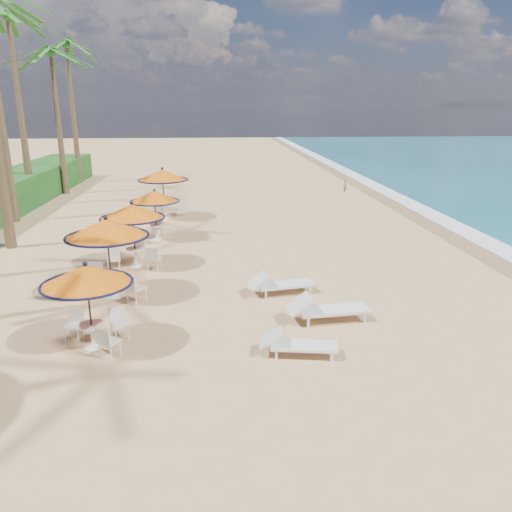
{
  "coord_description": "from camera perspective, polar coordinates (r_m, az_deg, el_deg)",
  "views": [
    {
      "loc": [
        -2.0,
        -10.66,
        5.53
      ],
      "look_at": [
        -0.85,
        3.59,
        1.2
      ],
      "focal_mm": 35.0,
      "sensor_mm": 36.0,
      "label": 1
    }
  ],
  "objects": [
    {
      "name": "ground",
      "position": [
        12.18,
        5.44,
        -10.25
      ],
      "size": [
        160.0,
        160.0,
        0.0
      ],
      "primitive_type": "plane",
      "color": "tan",
      "rests_on": "ground"
    },
    {
      "name": "foam_strip",
      "position": [
        24.19,
        23.41,
        2.23
      ],
      "size": [
        1.2,
        140.0,
        0.04
      ],
      "primitive_type": "cube",
      "color": "white",
      "rests_on": "ground"
    },
    {
      "name": "wetsand_band",
      "position": [
        23.78,
        21.49,
        2.22
      ],
      "size": [
        1.4,
        140.0,
        0.02
      ],
      "primitive_type": "cube",
      "color": "olive",
      "rests_on": "ground"
    },
    {
      "name": "station_0",
      "position": [
        12.03,
        -18.58,
        -3.21
      ],
      "size": [
        2.08,
        2.08,
        2.17
      ],
      "color": "black",
      "rests_on": "ground"
    },
    {
      "name": "station_1",
      "position": [
        15.02,
        -16.61,
        2.22
      ],
      "size": [
        2.41,
        2.41,
        2.51
      ],
      "color": "black",
      "rests_on": "ground"
    },
    {
      "name": "station_2",
      "position": [
        17.84,
        -13.89,
        4.06
      ],
      "size": [
        2.27,
        2.27,
        2.37
      ],
      "color": "black",
      "rests_on": "ground"
    },
    {
      "name": "station_3",
      "position": [
        21.55,
        -11.58,
        6.0
      ],
      "size": [
        2.1,
        2.1,
        2.19
      ],
      "color": "black",
      "rests_on": "ground"
    },
    {
      "name": "station_4",
      "position": [
        25.58,
        -10.53,
        8.43
      ],
      "size": [
        2.5,
        2.5,
        2.6
      ],
      "color": "black",
      "rests_on": "ground"
    },
    {
      "name": "lounger_near",
      "position": [
        11.63,
        4.59,
        -9.96
      ],
      "size": [
        1.84,
        0.83,
        0.64
      ],
      "rotation": [
        0.0,
        0.0,
        -0.16
      ],
      "color": "silver",
      "rests_on": "ground"
    },
    {
      "name": "lounger_mid",
      "position": [
        13.41,
        7.92,
        -5.97
      ],
      "size": [
        2.25,
        0.92,
        0.79
      ],
      "rotation": [
        0.0,
        0.0,
        0.11
      ],
      "color": "silver",
      "rests_on": "ground"
    },
    {
      "name": "lounger_far",
      "position": [
        15.18,
        2.67,
        -3.16
      ],
      "size": [
        2.1,
        1.0,
        0.72
      ],
      "rotation": [
        0.0,
        0.0,
        0.19
      ],
      "color": "silver",
      "rests_on": "ground"
    },
    {
      "name": "palm_5",
      "position": [
        31.32,
        -26.36,
        22.3
      ],
      "size": [
        5.0,
        5.0,
        10.24
      ],
      "color": "brown",
      "rests_on": "ground"
    },
    {
      "name": "palm_6",
      "position": [
        34.73,
        -22.32,
        19.88
      ],
      "size": [
        5.0,
        5.0,
        8.85
      ],
      "color": "brown",
      "rests_on": "ground"
    },
    {
      "name": "palm_7",
      "position": [
        39.47,
        -20.8,
        20.88
      ],
      "size": [
        5.0,
        5.0,
        9.83
      ],
      "color": "brown",
      "rests_on": "ground"
    },
    {
      "name": "person",
      "position": [
        33.57,
        10.16,
        7.93
      ],
      "size": [
        0.26,
        0.36,
        0.94
      ],
      "primitive_type": "imported",
      "rotation": [
        0.0,
        0.0,
        1.67
      ],
      "color": "#916349",
      "rests_on": "ground"
    }
  ]
}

